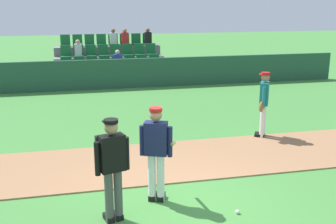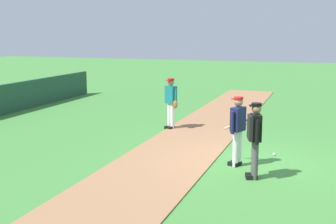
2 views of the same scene
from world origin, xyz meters
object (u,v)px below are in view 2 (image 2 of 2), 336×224
at_px(umpire_home_plate, 255,136).
at_px(baseball, 274,154).
at_px(runner_teal_jersey, 171,102).
at_px(batter_navy_jersey, 238,128).

bearing_deg(umpire_home_plate, baseball, -6.94).
bearing_deg(runner_teal_jersey, batter_navy_jersey, -139.53).
relative_size(batter_navy_jersey, baseball, 23.78).
xyz_separation_m(umpire_home_plate, runner_teal_jersey, (4.30, 3.50, -0.04)).
bearing_deg(baseball, umpire_home_plate, 173.06).
xyz_separation_m(umpire_home_plate, baseball, (2.09, -0.25, -0.96)).
distance_m(umpire_home_plate, baseball, 2.32).
bearing_deg(runner_teal_jersey, umpire_home_plate, -140.91).
bearing_deg(umpire_home_plate, batter_navy_jersey, 32.77).
height_order(batter_navy_jersey, runner_teal_jersey, same).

